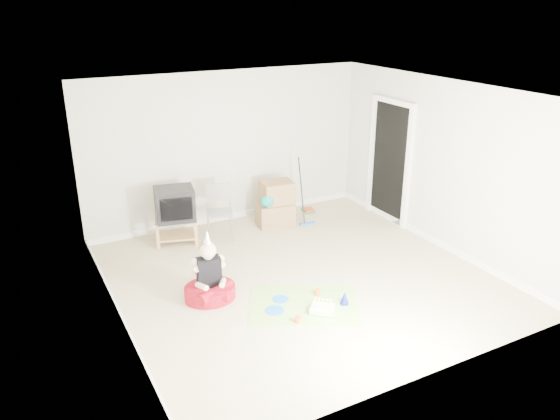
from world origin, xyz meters
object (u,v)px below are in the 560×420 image
crt_tv (175,204)px  seated_woman (210,284)px  tv_stand (176,228)px  cardboard_boxes (276,204)px  birthday_cake (322,310)px  folding_chair (219,213)px

crt_tv → seated_woman: size_ratio=0.62×
seated_woman → tv_stand: bearing=84.9°
cardboard_boxes → seated_woman: size_ratio=0.80×
crt_tv → cardboard_boxes: 1.78m
cardboard_boxes → seated_woman: bearing=-136.3°
tv_stand → crt_tv: size_ratio=1.23×
tv_stand → birthday_cake: size_ratio=2.02×
seated_woman → birthday_cake: (1.12, -0.98, -0.17)m
cardboard_boxes → birthday_cake: size_ratio=2.10×
cardboard_boxes → birthday_cake: cardboard_boxes is taller
folding_chair → seated_woman: 1.96m
tv_stand → cardboard_boxes: cardboard_boxes is taller
crt_tv → folding_chair: 0.74m
folding_chair → seated_woman: bearing=-116.0°
birthday_cake → cardboard_boxes: bearing=74.1°
crt_tv → birthday_cake: (0.95, -2.88, -0.63)m
cardboard_boxes → folding_chair: bearing=-175.4°
folding_chair → birthday_cake: 2.77m
seated_woman → birthday_cake: 1.50m
seated_woman → cardboard_boxes: bearing=43.7°
birthday_cake → folding_chair: bearing=95.6°
crt_tv → birthday_cake: size_ratio=1.64×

